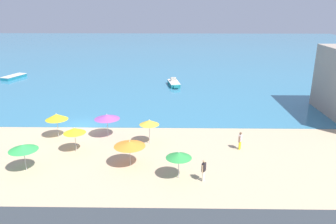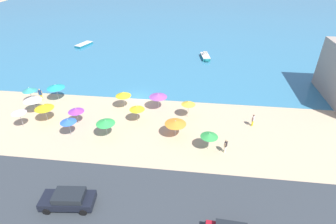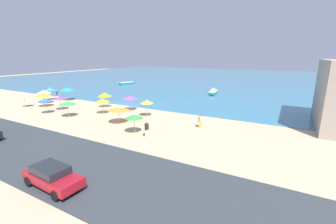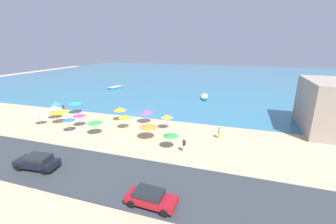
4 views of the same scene
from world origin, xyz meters
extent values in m
plane|color=tan|center=(0.00, 0.00, 0.00)|extent=(160.00, 160.00, 0.00)
cube|color=teal|center=(0.00, 55.00, 0.03)|extent=(150.00, 110.00, 0.05)
cube|color=#33393E|center=(0.00, -18.00, 0.03)|extent=(80.00, 8.00, 0.06)
cylinder|color=#B2B2B7|center=(-12.48, -8.73, 1.05)|extent=(0.05, 0.05, 2.10)
cone|color=white|center=(-12.48, -8.73, 2.24)|extent=(1.72, 1.72, 0.37)
sphere|color=silver|center=(-12.48, -8.73, 2.45)|extent=(0.08, 0.08, 0.08)
cylinder|color=#B2B2B7|center=(1.21, -5.72, 0.89)|extent=(0.05, 0.05, 1.79)
cone|color=yellow|center=(1.21, -5.72, 1.96)|extent=(1.91, 1.91, 0.45)
sphere|color=silver|center=(1.21, -5.72, 2.21)|extent=(0.08, 0.08, 0.08)
cylinder|color=#B2B2B7|center=(-12.90, -5.21, 0.91)|extent=(0.05, 0.05, 1.83)
cone|color=white|center=(-12.90, -5.21, 2.04)|extent=(2.37, 2.37, 0.52)
sphere|color=silver|center=(-12.90, -5.21, 2.32)|extent=(0.08, 0.08, 0.08)
cylinder|color=#B2B2B7|center=(-1.69, -9.17, 0.88)|extent=(0.05, 0.05, 1.77)
cone|color=green|center=(-1.69, -9.17, 1.94)|extent=(2.19, 2.19, 0.44)
sphere|color=silver|center=(-1.69, -9.17, 2.18)|extent=(0.08, 0.08, 0.08)
cylinder|color=#B2B2B7|center=(-10.31, -6.99, 0.93)|extent=(0.05, 0.05, 1.86)
cone|color=gold|center=(-10.31, -6.99, 2.05)|extent=(2.35, 2.35, 0.49)
sphere|color=silver|center=(-10.31, -6.99, 2.33)|extent=(0.08, 0.08, 0.08)
cylinder|color=#B2B2B7|center=(-14.77, -2.81, 0.94)|extent=(0.05, 0.05, 1.88)
cone|color=teal|center=(-14.77, -2.81, 2.08)|extent=(1.94, 1.94, 0.50)
sphere|color=silver|center=(-14.77, -2.81, 2.36)|extent=(0.08, 0.08, 0.08)
cylinder|color=#B2B2B7|center=(6.25, -8.22, 0.86)|extent=(0.05, 0.05, 1.72)
cone|color=orange|center=(6.25, -8.22, 1.87)|extent=(2.48, 2.48, 0.39)
sphere|color=silver|center=(6.25, -8.22, 2.09)|extent=(0.08, 0.08, 0.08)
cylinder|color=#B2B2B7|center=(10.06, -10.15, 0.85)|extent=(0.05, 0.05, 1.71)
cone|color=green|center=(10.06, -10.15, 1.86)|extent=(1.90, 1.90, 0.41)
sphere|color=silver|center=(10.06, -10.15, 2.10)|extent=(0.08, 0.08, 0.08)
cylinder|color=#B2B2B7|center=(7.49, -3.92, 0.95)|extent=(0.05, 0.05, 1.91)
cone|color=yellow|center=(7.49, -3.92, 2.07)|extent=(1.79, 1.79, 0.43)
sphere|color=silver|center=(7.49, -3.92, 2.32)|extent=(0.08, 0.08, 0.08)
cylinder|color=#B2B2B7|center=(-11.51, -1.59, 0.97)|extent=(0.05, 0.05, 1.95)
cone|color=#22A7A9|center=(-11.51, -1.59, 2.14)|extent=(2.48, 2.48, 0.48)
sphere|color=silver|center=(-11.51, -1.59, 2.41)|extent=(0.08, 0.08, 0.08)
cylinder|color=#B2B2B7|center=(-5.98, -9.54, 0.92)|extent=(0.05, 0.05, 1.85)
cone|color=blue|center=(-5.98, -9.54, 1.98)|extent=(1.85, 1.85, 0.36)
sphere|color=silver|center=(-5.98, -9.54, 2.19)|extent=(0.08, 0.08, 0.08)
cylinder|color=#B2B2B7|center=(3.35, -2.31, 0.93)|extent=(0.05, 0.05, 1.86)
cone|color=#A04CA7|center=(3.35, -2.31, 2.02)|extent=(2.42, 2.42, 0.43)
sphere|color=silver|center=(3.35, -2.31, 2.27)|extent=(0.08, 0.08, 0.08)
cylinder|color=#B2B2B7|center=(-1.37, -2.61, 0.94)|extent=(0.05, 0.05, 1.88)
cone|color=yellow|center=(-1.37, -2.61, 2.10)|extent=(2.10, 2.10, 0.55)
sphere|color=silver|center=(-1.37, -2.61, 2.40)|extent=(0.08, 0.08, 0.08)
cylinder|color=#B2B2B7|center=(-6.14, -7.06, 0.87)|extent=(0.05, 0.05, 1.75)
cone|color=purple|center=(-6.14, -7.06, 1.90)|extent=(1.94, 1.94, 0.40)
sphere|color=silver|center=(-6.14, -7.06, 2.13)|extent=(0.08, 0.08, 0.08)
cylinder|color=yellow|center=(15.58, -4.95, 0.38)|extent=(0.14, 0.14, 0.77)
cylinder|color=yellow|center=(15.49, -5.10, 0.38)|extent=(0.14, 0.14, 0.77)
cube|color=silver|center=(15.53, -5.03, 1.07)|extent=(0.38, 0.42, 0.61)
sphere|color=brown|center=(15.53, -5.03, 1.51)|extent=(0.22, 0.22, 0.22)
cylinder|color=brown|center=(15.66, -4.83, 1.02)|extent=(0.09, 0.09, 0.55)
cylinder|color=brown|center=(15.40, -5.23, 1.02)|extent=(0.09, 0.09, 0.55)
cylinder|color=#F6ECC8|center=(11.91, -10.43, 0.40)|extent=(0.14, 0.14, 0.80)
cylinder|color=#F6ECC8|center=(11.82, -10.59, 0.40)|extent=(0.14, 0.14, 0.80)
cube|color=#262126|center=(11.86, -10.51, 1.12)|extent=(0.36, 0.42, 0.63)
sphere|color=tan|center=(11.86, -10.51, 1.57)|extent=(0.22, 0.22, 0.22)
cylinder|color=tan|center=(11.98, -10.30, 1.07)|extent=(0.09, 0.09, 0.57)
cylinder|color=tan|center=(11.75, -10.73, 1.07)|extent=(0.09, 0.09, 0.57)
cylinder|color=yellow|center=(-13.75, -2.02, 0.44)|extent=(0.14, 0.14, 0.88)
cylinder|color=yellow|center=(-13.93, -2.05, 0.44)|extent=(0.14, 0.14, 0.88)
cube|color=navy|center=(-13.84, -2.04, 1.23)|extent=(0.39, 0.28, 0.70)
sphere|color=tan|center=(-13.84, -2.04, 1.71)|extent=(0.22, 0.22, 0.22)
cylinder|color=tan|center=(-13.60, -2.00, 1.18)|extent=(0.09, 0.09, 0.63)
cylinder|color=tan|center=(-14.08, -2.08, 1.18)|extent=(0.09, 0.09, 0.63)
cube|color=black|center=(-1.75, -19.24, 0.71)|extent=(4.60, 2.24, 0.66)
cube|color=#1E2328|center=(-1.53, -19.22, 1.31)|extent=(2.63, 1.84, 0.54)
cylinder|color=black|center=(-3.17, -20.24, 0.38)|extent=(0.66, 0.28, 0.64)
cylinder|color=black|center=(-3.34, -18.52, 0.38)|extent=(0.66, 0.28, 0.64)
cylinder|color=black|center=(-0.16, -19.95, 0.38)|extent=(0.66, 0.28, 0.64)
cylinder|color=black|center=(-0.33, -18.23, 0.38)|extent=(0.66, 0.28, 0.64)
cube|color=maroon|center=(11.80, -20.79, 0.66)|extent=(4.23, 1.88, 0.57)
cube|color=#1E2328|center=(11.59, -20.78, 1.19)|extent=(2.39, 1.59, 0.48)
cylinder|color=black|center=(13.25, -20.08, 0.38)|extent=(0.65, 0.25, 0.64)
cylinder|color=black|center=(13.17, -21.65, 0.38)|extent=(0.65, 0.25, 0.64)
cylinder|color=black|center=(10.43, -19.94, 0.38)|extent=(0.65, 0.25, 0.64)
cylinder|color=black|center=(10.35, -21.51, 0.38)|extent=(0.65, 0.25, 0.64)
cube|color=teal|center=(-17.58, 22.78, 0.28)|extent=(2.91, 4.61, 0.46)
cube|color=teal|center=(-16.82, 25.02, 0.33)|extent=(0.99, 0.71, 0.28)
cube|color=silver|center=(-17.58, 22.78, 0.55)|extent=(2.99, 4.64, 0.08)
cube|color=teal|center=(9.71, 18.07, 0.34)|extent=(2.01, 4.00, 0.58)
cube|color=teal|center=(10.07, 15.99, 0.40)|extent=(0.83, 0.56, 0.35)
cube|color=silver|center=(9.71, 18.07, 0.67)|extent=(2.08, 4.01, 0.08)
cube|color=#B2AD9E|center=(9.64, 18.45, 0.95)|extent=(0.91, 0.73, 0.64)
camera|label=1|loc=(9.64, -31.56, 12.30)|focal=35.00mm
camera|label=2|loc=(8.40, -32.85, 18.64)|focal=28.00mm
camera|label=3|loc=(24.09, -28.33, 8.06)|focal=24.00mm
camera|label=4|loc=(17.80, -34.85, 12.58)|focal=24.00mm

